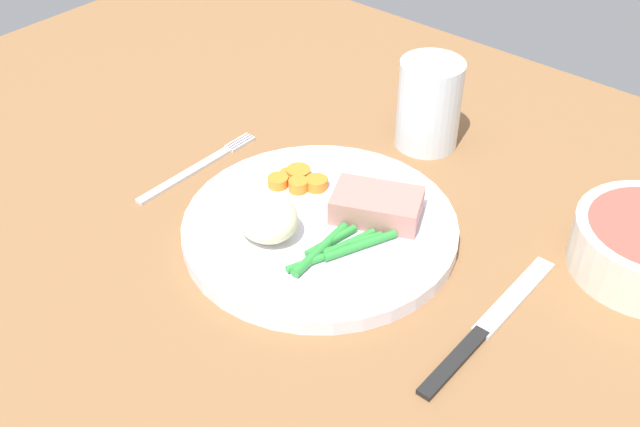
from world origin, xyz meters
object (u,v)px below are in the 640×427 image
at_px(water_glass, 428,110).
at_px(meat_portion, 377,205).
at_px(knife, 487,326).
at_px(dinner_plate, 320,228).
at_px(fork, 198,168).

bearing_deg(water_glass, meat_portion, -72.73).
height_order(knife, water_glass, water_glass).
relative_size(meat_portion, water_glass, 0.83).
relative_size(dinner_plate, fork, 1.62).
bearing_deg(fork, meat_portion, 13.51).
xyz_separation_m(meat_portion, water_glass, (-0.05, 0.16, 0.01)).
xyz_separation_m(dinner_plate, fork, (-0.17, -0.00, -0.01)).
height_order(dinner_plate, meat_portion, meat_portion).
xyz_separation_m(dinner_plate, knife, (0.19, -0.00, -0.01)).
distance_m(dinner_plate, knife, 0.19).
relative_size(dinner_plate, knife, 1.31).
height_order(meat_portion, fork, meat_portion).
bearing_deg(fork, knife, 1.43).
height_order(meat_portion, knife, meat_portion).
bearing_deg(knife, dinner_plate, 178.30).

